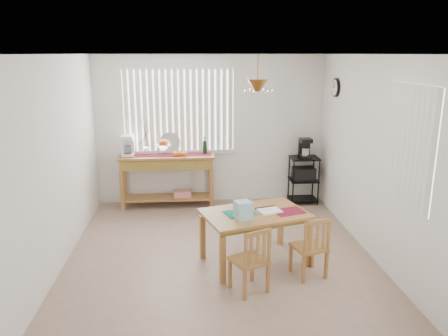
{
  "coord_description": "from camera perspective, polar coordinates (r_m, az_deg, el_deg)",
  "views": [
    {
      "loc": [
        -0.37,
        -5.35,
        2.61
      ],
      "look_at": [
        0.1,
        0.55,
        1.05
      ],
      "focal_mm": 35.0,
      "sensor_mm": 36.0,
      "label": 1
    }
  ],
  "objects": [
    {
      "name": "ground",
      "position": [
        5.97,
        -0.55,
        -11.22
      ],
      "size": [
        4.0,
        4.5,
        0.01
      ],
      "primitive_type": "cube",
      "color": "tan"
    },
    {
      "name": "room_shell",
      "position": [
        5.46,
        -0.57,
        5.07
      ],
      "size": [
        4.2,
        4.7,
        2.7
      ],
      "color": "white",
      "rests_on": "ground"
    },
    {
      "name": "sideboard",
      "position": [
        7.61,
        -7.36,
        -0.01
      ],
      "size": [
        1.63,
        0.46,
        0.91
      ],
      "color": "#A87138",
      "rests_on": "ground"
    },
    {
      "name": "sideboard_items",
      "position": [
        7.56,
        -9.46,
        2.72
      ],
      "size": [
        1.54,
        0.39,
        0.7
      ],
      "color": "maroon",
      "rests_on": "sideboard"
    },
    {
      "name": "wire_cart",
      "position": [
        7.91,
        10.36,
        -0.95
      ],
      "size": [
        0.49,
        0.39,
        0.83
      ],
      "color": "black",
      "rests_on": "ground"
    },
    {
      "name": "cart_items",
      "position": [
        7.8,
        10.51,
        2.54
      ],
      "size": [
        0.2,
        0.24,
        0.34
      ],
      "color": "black",
      "rests_on": "wire_cart"
    },
    {
      "name": "dining_table",
      "position": [
        5.54,
        4.05,
        -6.56
      ],
      "size": [
        1.45,
        1.16,
        0.68
      ],
      "color": "#A87138",
      "rests_on": "ground"
    },
    {
      "name": "table_items",
      "position": [
        5.34,
        3.4,
        -5.55
      ],
      "size": [
        1.06,
        0.49,
        0.22
      ],
      "color": "#167D74",
      "rests_on": "dining_table"
    },
    {
      "name": "chair_left",
      "position": [
        4.96,
        3.51,
        -11.96
      ],
      "size": [
        0.48,
        0.48,
        0.78
      ],
      "color": "#A87138",
      "rests_on": "ground"
    },
    {
      "name": "chair_right",
      "position": [
        5.36,
        11.23,
        -10.12
      ],
      "size": [
        0.44,
        0.44,
        0.78
      ],
      "color": "#A87138",
      "rests_on": "ground"
    }
  ]
}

